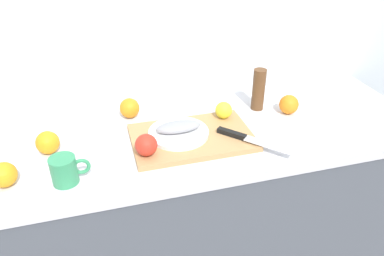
{
  "coord_description": "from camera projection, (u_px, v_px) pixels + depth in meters",
  "views": [
    {
      "loc": [
        -0.23,
        -1.16,
        1.64
      ],
      "look_at": [
        0.08,
        -0.06,
        0.95
      ],
      "focal_mm": 34.92,
      "sensor_mm": 36.0,
      "label": 1
    }
  ],
  "objects": [
    {
      "name": "back_wall",
      "position": [
        148.0,
        18.0,
        1.48
      ],
      "size": [
        3.2,
        0.05,
        2.5
      ],
      "primitive_type": "cube",
      "color": "silver",
      "rests_on": "ground_plane"
    },
    {
      "name": "kitchen_counter",
      "position": [
        172.0,
        222.0,
        1.62
      ],
      "size": [
        2.0,
        0.6,
        0.9
      ],
      "color": "#4C5159",
      "rests_on": "ground_plane"
    },
    {
      "name": "cutting_board",
      "position": [
        192.0,
        137.0,
        1.36
      ],
      "size": [
        0.44,
        0.28,
        0.02
      ],
      "primitive_type": "cube",
      "color": "tan",
      "rests_on": "kitchen_counter"
    },
    {
      "name": "white_plate",
      "position": [
        179.0,
        133.0,
        1.35
      ],
      "size": [
        0.22,
        0.22,
        0.01
      ],
      "primitive_type": "cylinder",
      "color": "white",
      "rests_on": "cutting_board"
    },
    {
      "name": "fish_fillet",
      "position": [
        178.0,
        127.0,
        1.34
      ],
      "size": [
        0.16,
        0.07,
        0.04
      ],
      "primitive_type": "ellipsoid",
      "color": "gray",
      "rests_on": "white_plate"
    },
    {
      "name": "chef_knife",
      "position": [
        245.0,
        138.0,
        1.32
      ],
      "size": [
        0.22,
        0.23,
        0.02
      ],
      "rotation": [
        0.0,
        0.0,
        -0.82
      ],
      "color": "silver",
      "rests_on": "cutting_board"
    },
    {
      "name": "lemon_0",
      "position": [
        224.0,
        110.0,
        1.45
      ],
      "size": [
        0.07,
        0.07,
        0.07
      ],
      "primitive_type": "sphere",
      "color": "yellow",
      "rests_on": "cutting_board"
    },
    {
      "name": "tomato_0",
      "position": [
        146.0,
        145.0,
        1.23
      ],
      "size": [
        0.08,
        0.08,
        0.08
      ],
      "primitive_type": "sphere",
      "color": "red",
      "rests_on": "cutting_board"
    },
    {
      "name": "coffee_mug_0",
      "position": [
        65.0,
        170.0,
        1.13
      ],
      "size": [
        0.12,
        0.08,
        0.09
      ],
      "color": "#338C59",
      "rests_on": "kitchen_counter"
    },
    {
      "name": "orange_0",
      "position": [
        4.0,
        175.0,
        1.12
      ],
      "size": [
        0.08,
        0.08,
        0.08
      ],
      "primitive_type": "sphere",
      "color": "orange",
      "rests_on": "kitchen_counter"
    },
    {
      "name": "orange_1",
      "position": [
        289.0,
        104.0,
        1.52
      ],
      "size": [
        0.08,
        0.08,
        0.08
      ],
      "primitive_type": "sphere",
      "color": "orange",
      "rests_on": "kitchen_counter"
    },
    {
      "name": "orange_2",
      "position": [
        130.0,
        108.0,
        1.49
      ],
      "size": [
        0.08,
        0.08,
        0.08
      ],
      "primitive_type": "sphere",
      "color": "orange",
      "rests_on": "kitchen_counter"
    },
    {
      "name": "orange_3",
      "position": [
        48.0,
        142.0,
        1.28
      ],
      "size": [
        0.08,
        0.08,
        0.08
      ],
      "primitive_type": "sphere",
      "color": "orange",
      "rests_on": "kitchen_counter"
    },
    {
      "name": "pepper_mill",
      "position": [
        259.0,
        90.0,
        1.53
      ],
      "size": [
        0.05,
        0.05,
        0.17
      ],
      "primitive_type": "cylinder",
      "color": "brown",
      "rests_on": "kitchen_counter"
    }
  ]
}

